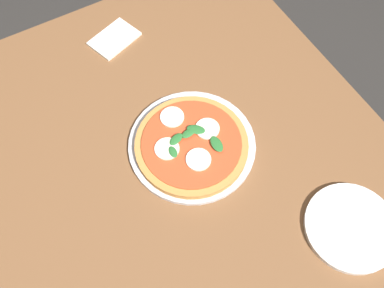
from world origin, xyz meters
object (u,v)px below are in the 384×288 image
dining_table (154,178)px  pizza (191,144)px  plate_white (351,227)px  serving_tray (192,145)px  napkin (114,39)px

dining_table → pizza: pizza is taller
dining_table → plate_white: size_ratio=5.46×
serving_tray → plate_white: 0.41m
dining_table → pizza: bearing=-12.1°
dining_table → pizza: 0.16m
pizza → plate_white: (0.21, -0.35, -0.02)m
serving_tray → pizza: bearing=-130.9°
serving_tray → plate_white: (0.20, -0.35, 0.00)m
dining_table → plate_white: plate_white is taller
napkin → pizza: bearing=-87.7°
napkin → dining_table: bearing=-102.2°
plate_white → pizza: bearing=120.9°
pizza → plate_white: bearing=-59.1°
serving_tray → napkin: (-0.02, 0.41, -0.00)m
dining_table → plate_white: 0.49m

